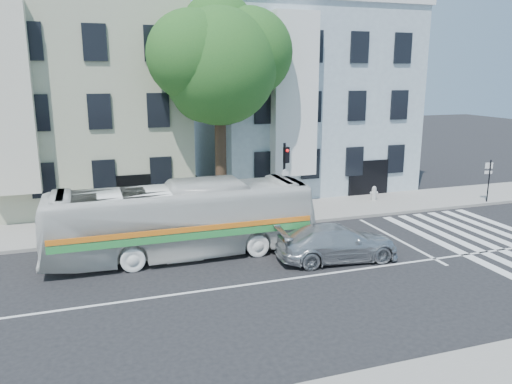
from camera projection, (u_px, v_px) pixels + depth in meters
name	position (u px, v px, depth m)	size (l,w,h in m)	color
ground	(282.00, 280.00, 17.77)	(120.00, 120.00, 0.00)	black
sidewalk_far	(224.00, 218.00, 25.14)	(80.00, 4.00, 0.15)	gray
building_left	(71.00, 104.00, 28.18)	(12.00, 10.00, 11.00)	#A7A98D
building_right	(299.00, 100.00, 32.51)	(12.00, 10.00, 11.00)	#96A6B2
street_tree	(219.00, 60.00, 24.05)	(7.30, 5.90, 11.10)	#2D2116
bus	(182.00, 220.00, 19.87)	(10.71, 2.51, 2.98)	silver
sedan	(337.00, 243.00, 19.58)	(4.85, 1.97, 1.41)	silver
hedge	(191.00, 220.00, 23.34)	(8.50, 0.84, 0.70)	#2D561B
traffic_signal	(285.00, 171.00, 24.58)	(0.40, 0.52, 3.87)	black
fire_hydrant	(374.00, 193.00, 28.39)	(0.45, 0.26, 0.81)	#B2B1AD
far_sign_pole	(489.00, 175.00, 27.80)	(0.42, 0.21, 2.38)	black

